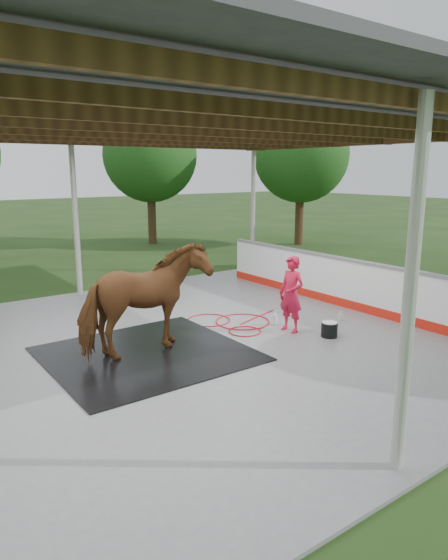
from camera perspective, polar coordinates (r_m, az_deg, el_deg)
ground at (r=9.24m, az=-5.73°, el=-7.76°), size 100.00×100.00×0.00m
concrete_slab at (r=9.23m, az=-5.74°, el=-7.61°), size 12.00×10.00×0.05m
pavilion_structure at (r=8.70m, az=-6.33°, el=17.55°), size 12.60×10.60×4.05m
dasher_board at (r=11.96m, az=13.53°, el=-0.39°), size 0.16×8.00×1.15m
tree_belt at (r=9.62m, az=-7.48°, el=15.97°), size 28.00×28.00×5.80m
rubber_mat at (r=8.85m, az=-8.78°, el=-8.34°), size 3.28×3.07×0.02m
horse at (r=8.56m, az=-8.99°, el=-2.32°), size 2.30×1.14×1.89m
handler at (r=9.86m, az=7.71°, el=-1.62°), size 0.43×0.59×1.51m
wash_bucket at (r=9.81m, az=11.95°, el=-5.52°), size 0.32×0.32×0.29m
soap_bottle_a at (r=10.35m, az=5.82°, el=-4.29°), size 0.17×0.17×0.32m
soap_bottle_b at (r=10.93m, az=13.21°, el=-3.96°), size 0.13×0.13×0.21m
hose_coil at (r=10.47m, az=0.92°, el=-4.87°), size 2.11×1.83×0.02m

